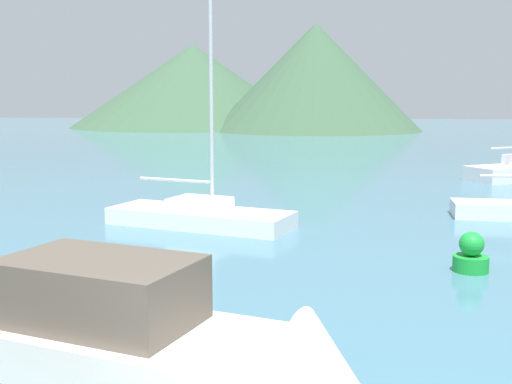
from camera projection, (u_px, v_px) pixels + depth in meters
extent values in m
cube|color=white|center=(125.00, 354.00, 9.19)|extent=(5.68, 3.71, 0.86)
cube|color=navy|center=(126.00, 376.00, 9.24)|extent=(5.71, 3.73, 0.20)
cube|color=brown|center=(100.00, 290.00, 9.22)|extent=(3.14, 2.50, 0.94)
cube|color=white|center=(200.00, 218.00, 20.49)|extent=(6.27, 3.81, 0.53)
cube|color=white|center=(200.00, 204.00, 20.43)|extent=(2.14, 1.91, 0.37)
cylinder|color=#BCBCC1|center=(211.00, 50.00, 19.55)|extent=(0.12, 0.12, 9.96)
cylinder|color=#BCBCC1|center=(175.00, 180.00, 20.68)|extent=(2.56, 0.95, 0.10)
cylinder|color=green|center=(471.00, 264.00, 15.14)|extent=(0.83, 0.83, 0.37)
sphere|color=green|center=(472.00, 244.00, 15.07)|extent=(0.58, 0.58, 0.58)
cone|color=#38563D|center=(193.00, 86.00, 90.03)|extent=(34.09, 34.09, 11.39)
cone|color=#38563D|center=(315.00, 77.00, 79.96)|extent=(26.51, 26.51, 13.22)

